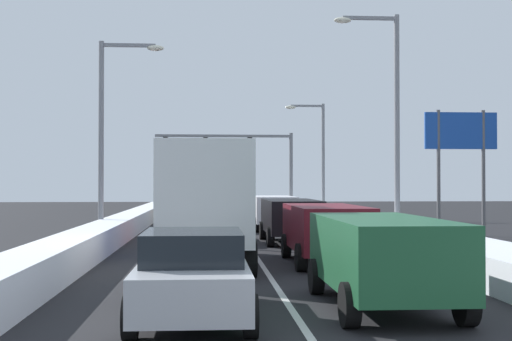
% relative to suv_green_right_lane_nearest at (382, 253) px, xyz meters
% --- Properties ---
extents(ground_plane, '(122.08, 122.08, 0.00)m').
position_rel_suv_green_right_lane_nearest_xyz_m(ground_plane, '(-1.69, 12.21, -1.02)').
color(ground_plane, black).
extents(lane_stripe_between_right_lane_and_center_lane, '(0.14, 51.65, 0.01)m').
position_rel_suv_green_right_lane_nearest_xyz_m(lane_stripe_between_right_lane_and_center_lane, '(-1.69, 16.91, -1.01)').
color(lane_stripe_between_right_lane_and_center_lane, silver).
rests_on(lane_stripe_between_right_lane_and_center_lane, ground).
extents(snow_bank_right_shoulder, '(2.11, 51.65, 0.78)m').
position_rel_suv_green_right_lane_nearest_xyz_m(snow_bank_right_shoulder, '(3.61, 16.91, -0.62)').
color(snow_bank_right_shoulder, white).
rests_on(snow_bank_right_shoulder, ground).
extents(snow_bank_left_shoulder, '(1.27, 51.65, 0.84)m').
position_rel_suv_green_right_lane_nearest_xyz_m(snow_bank_left_shoulder, '(-6.99, 16.91, -0.59)').
color(snow_bank_left_shoulder, white).
rests_on(snow_bank_left_shoulder, ground).
extents(suv_green_right_lane_nearest, '(2.16, 4.90, 1.67)m').
position_rel_suv_green_right_lane_nearest_xyz_m(suv_green_right_lane_nearest, '(0.00, 0.00, 0.00)').
color(suv_green_right_lane_nearest, '#1E5633').
rests_on(suv_green_right_lane_nearest, ground).
extents(suv_maroon_right_lane_second, '(2.16, 4.90, 1.67)m').
position_rel_suv_green_right_lane_nearest_xyz_m(suv_maroon_right_lane_second, '(0.17, 7.05, 0.00)').
color(suv_maroon_right_lane_second, maroon).
rests_on(suv_maroon_right_lane_second, ground).
extents(suv_black_right_lane_third, '(2.16, 4.90, 1.67)m').
position_rel_suv_green_right_lane_nearest_xyz_m(suv_black_right_lane_third, '(0.00, 13.98, 0.00)').
color(suv_black_right_lane_third, black).
rests_on(suv_black_right_lane_third, ground).
extents(suv_white_right_lane_fourth, '(2.16, 4.90, 1.67)m').
position_rel_suv_green_right_lane_nearest_xyz_m(suv_white_right_lane_fourth, '(-0.00, 21.27, 0.00)').
color(suv_white_right_lane_fourth, silver).
rests_on(suv_white_right_lane_fourth, ground).
extents(sedan_charcoal_right_lane_fifth, '(2.00, 4.50, 1.51)m').
position_rel_suv_green_right_lane_nearest_xyz_m(sedan_charcoal_right_lane_fifth, '(-0.22, 28.11, -0.25)').
color(sedan_charcoal_right_lane_fifth, '#38383D').
rests_on(sedan_charcoal_right_lane_fifth, ground).
extents(sedan_silver_center_lane_nearest, '(2.00, 4.50, 1.51)m').
position_rel_suv_green_right_lane_nearest_xyz_m(sedan_silver_center_lane_nearest, '(-3.47, -0.79, -0.25)').
color(sedan_silver_center_lane_nearest, '#B7BABF').
rests_on(sedan_silver_center_lane_nearest, ground).
extents(box_truck_center_lane_second, '(2.53, 7.20, 3.36)m').
position_rel_suv_green_right_lane_nearest_xyz_m(box_truck_center_lane_second, '(-3.29, 6.72, 0.88)').
color(box_truck_center_lane_second, navy).
rests_on(box_truck_center_lane_second, ground).
extents(sedan_red_center_lane_third, '(2.00, 4.50, 1.51)m').
position_rel_suv_green_right_lane_nearest_xyz_m(sedan_red_center_lane_third, '(-3.29, 14.61, -0.25)').
color(sedan_red_center_lane_third, maroon).
rests_on(sedan_red_center_lane_third, ground).
extents(sedan_gray_center_lane_fourth, '(2.00, 4.50, 1.51)m').
position_rel_suv_green_right_lane_nearest_xyz_m(sedan_gray_center_lane_fourth, '(-3.44, 20.77, -0.25)').
color(sedan_gray_center_lane_fourth, slate).
rests_on(sedan_gray_center_lane_fourth, ground).
extents(suv_tan_center_lane_fifth, '(2.16, 4.90, 1.67)m').
position_rel_suv_green_right_lane_nearest_xyz_m(suv_tan_center_lane_fifth, '(-3.37, 27.41, 0.00)').
color(suv_tan_center_lane_fifth, '#937F60').
rests_on(suv_tan_center_lane_fifth, ground).
extents(traffic_light_gantry, '(10.60, 0.47, 6.20)m').
position_rel_suv_green_right_lane_nearest_xyz_m(traffic_light_gantry, '(-0.51, 40.37, 3.71)').
color(traffic_light_gantry, slate).
rests_on(traffic_light_gantry, ground).
extents(street_lamp_right_near, '(2.66, 0.36, 9.10)m').
position_rel_suv_green_right_lane_nearest_xyz_m(street_lamp_right_near, '(4.03, 14.56, 4.36)').
color(street_lamp_right_near, gray).
rests_on(street_lamp_right_near, ground).
extents(street_lamp_right_mid, '(2.66, 0.36, 7.67)m').
position_rel_suv_green_right_lane_nearest_xyz_m(street_lamp_right_mid, '(4.16, 33.34, 3.61)').
color(street_lamp_right_mid, gray).
rests_on(street_lamp_right_mid, ground).
extents(street_lamp_left_mid, '(2.66, 0.36, 8.13)m').
position_rel_suv_green_right_lane_nearest_xyz_m(street_lamp_left_mid, '(-7.21, 15.90, 3.85)').
color(street_lamp_left_mid, gray).
rests_on(street_lamp_left_mid, ground).
extents(roadside_sign_right, '(3.20, 0.16, 5.50)m').
position_rel_suv_green_right_lane_nearest_xyz_m(roadside_sign_right, '(7.77, 16.64, 3.00)').
color(roadside_sign_right, '#59595B').
rests_on(roadside_sign_right, ground).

